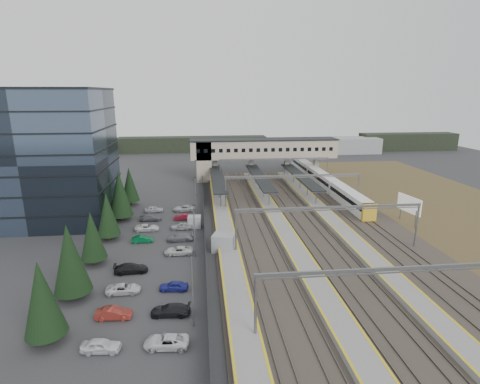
{
  "coord_description": "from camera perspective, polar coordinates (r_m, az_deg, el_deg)",
  "views": [
    {
      "loc": [
        -6.77,
        -59.14,
        23.4
      ],
      "look_at": [
        0.89,
        13.41,
        4.0
      ],
      "focal_mm": 28.0,
      "sensor_mm": 36.0,
      "label": 1
    }
  ],
  "objects": [
    {
      "name": "train",
      "position": [
        97.87,
        12.47,
        1.85
      ],
      "size": [
        2.66,
        55.62,
        3.35
      ],
      "color": "silver",
      "rests_on": "ground"
    },
    {
      "name": "canopies",
      "position": [
        89.38,
        2.99,
        2.28
      ],
      "size": [
        23.1,
        30.0,
        3.28
      ],
      "color": "black",
      "rests_on": "ground"
    },
    {
      "name": "conifer_row",
      "position": [
        60.27,
        -20.39,
        -4.02
      ],
      "size": [
        4.42,
        49.82,
        9.5
      ],
      "color": "black",
      "rests_on": "ground"
    },
    {
      "name": "office_building",
      "position": [
        77.73,
        -28.15,
        4.84
      ],
      "size": [
        24.3,
        18.3,
        24.3
      ],
      "color": "#3A495F",
      "rests_on": "ground"
    },
    {
      "name": "lampposts",
      "position": [
        63.34,
        -6.86,
        -2.74
      ],
      "size": [
        0.5,
        53.25,
        8.07
      ],
      "color": "slate",
      "rests_on": "ground"
    },
    {
      "name": "scrub_east",
      "position": [
        85.68,
        31.55,
        -3.21
      ],
      "size": [
        34.0,
        120.0,
        0.06
      ],
      "color": "#4D4123",
      "rests_on": "ground"
    },
    {
      "name": "treeline_far",
      "position": [
        155.82,
        5.39,
        7.28
      ],
      "size": [
        170.0,
        19.0,
        7.0
      ],
      "color": "black",
      "rests_on": "ground"
    },
    {
      "name": "car_park",
      "position": [
        57.54,
        -12.22,
        -8.81
      ],
      "size": [
        10.5,
        44.6,
        1.29
      ],
      "color": "silver",
      "rests_on": "ground"
    },
    {
      "name": "relay_cabin_near",
      "position": [
        57.18,
        -2.47,
        -7.79
      ],
      "size": [
        3.88,
        3.32,
        2.74
      ],
      "color": "gray",
      "rests_on": "ground"
    },
    {
      "name": "fence",
      "position": [
        67.94,
        -5.48,
        -4.43
      ],
      "size": [
        0.08,
        90.0,
        2.0
      ],
      "color": "#26282B",
      "rests_on": "ground"
    },
    {
      "name": "footbridge",
      "position": [
        103.33,
        2.11,
        6.27
      ],
      "size": [
        40.4,
        6.4,
        11.2
      ],
      "color": "tan",
      "rests_on": "ground"
    },
    {
      "name": "gantries",
      "position": [
        67.21,
        10.41,
        -0.37
      ],
      "size": [
        28.4,
        62.28,
        7.17
      ],
      "color": "slate",
      "rests_on": "ground"
    },
    {
      "name": "rail_corridor",
      "position": [
        70.06,
        7.64,
        -4.51
      ],
      "size": [
        34.0,
        90.0,
        0.92
      ],
      "color": "#332D28",
      "rests_on": "ground"
    },
    {
      "name": "ground",
      "position": [
        63.96,
        0.47,
        -6.57
      ],
      "size": [
        220.0,
        220.0,
        0.0
      ],
      "primitive_type": "plane",
      "color": "#2B2B2D",
      "rests_on": "ground"
    },
    {
      "name": "relay_cabin_far",
      "position": [
        67.58,
        -6.97,
        -4.53
      ],
      "size": [
        2.36,
        1.99,
        2.11
      ],
      "color": "gray",
      "rests_on": "ground"
    },
    {
      "name": "billboard",
      "position": [
        75.07,
        24.36,
        -1.84
      ],
      "size": [
        1.18,
        6.04,
        5.2
      ],
      "color": "slate",
      "rests_on": "ground"
    }
  ]
}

